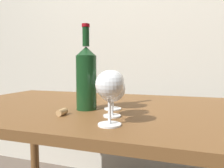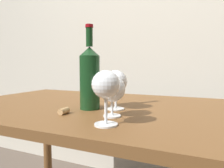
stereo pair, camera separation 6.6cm
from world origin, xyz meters
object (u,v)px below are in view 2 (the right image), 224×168
at_px(wine_glass_rose, 116,83).
at_px(wine_bottle, 90,77).
at_px(wine_glass_amber, 106,86).
at_px(wine_glass_chardonnay, 112,89).
at_px(cork, 64,111).

height_order(wine_glass_rose, wine_bottle, wine_bottle).
height_order(wine_glass_amber, wine_glass_chardonnay, wine_glass_amber).
xyz_separation_m(wine_glass_amber, cork, (-0.19, 0.07, -0.10)).
distance_m(wine_glass_amber, wine_glass_chardonnay, 0.10).
bearing_deg(cork, wine_glass_chardonnay, 11.34).
xyz_separation_m(wine_glass_rose, wine_bottle, (-0.10, -0.03, 0.02)).
relative_size(wine_glass_rose, wine_bottle, 0.47).
bearing_deg(wine_glass_amber, wine_glass_chardonnay, 103.65).
distance_m(wine_glass_rose, cork, 0.22).
distance_m(wine_glass_amber, cork, 0.23).
bearing_deg(cork, wine_glass_rose, 47.18).
bearing_deg(wine_glass_chardonnay, wine_glass_amber, -76.35).
height_order(wine_glass_rose, cork, wine_glass_rose).
xyz_separation_m(wine_glass_chardonnay, wine_glass_rose, (-0.03, 0.11, 0.01)).
relative_size(wine_glass_chardonnay, wine_bottle, 0.42).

